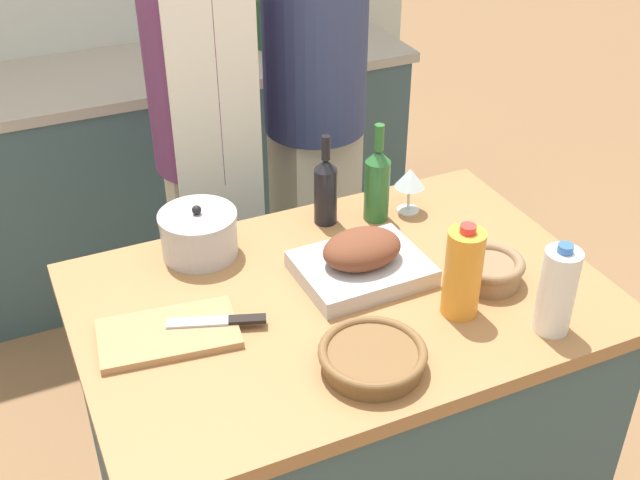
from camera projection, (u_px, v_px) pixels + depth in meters
kitchen_island at (339, 424)px, 2.16m from camera, size 1.25×0.83×0.88m
back_counter at (175, 166)px, 3.37m from camera, size 1.96×0.60×0.90m
roasting_pan at (362, 260)px, 1.95m from camera, size 0.31×0.25×0.12m
wicker_basket at (372, 357)px, 1.68m from camera, size 0.23×0.23×0.05m
cutting_board at (168, 333)px, 1.78m from camera, size 0.33×0.21×0.02m
stock_pot at (199, 234)px, 2.03m from camera, size 0.20×0.20×0.14m
mixing_bowl at (490, 269)px, 1.94m from camera, size 0.17×0.17×0.07m
juice_jug at (463, 272)px, 1.80m from camera, size 0.09×0.09×0.23m
milk_jug at (557, 291)px, 1.75m from camera, size 0.08×0.08×0.23m
wine_bottle_green at (377, 183)px, 2.15m from camera, size 0.07×0.07×0.28m
wine_bottle_dark at (326, 189)px, 2.14m from camera, size 0.06×0.06×0.26m
wine_glass_left at (410, 179)px, 2.19m from camera, size 0.08×0.08×0.13m
knife_chef at (220, 321)px, 1.80m from camera, size 0.22×0.10×0.01m
condiment_bottle_tall at (295, 32)px, 3.22m from camera, size 0.05×0.05×0.16m
condiment_bottle_short at (263, 24)px, 3.22m from camera, size 0.06×0.06×0.22m
person_cook_aproned at (206, 124)px, 2.48m from camera, size 0.33×0.34×1.76m
person_cook_guest at (315, 90)px, 2.65m from camera, size 0.34×0.34×1.80m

